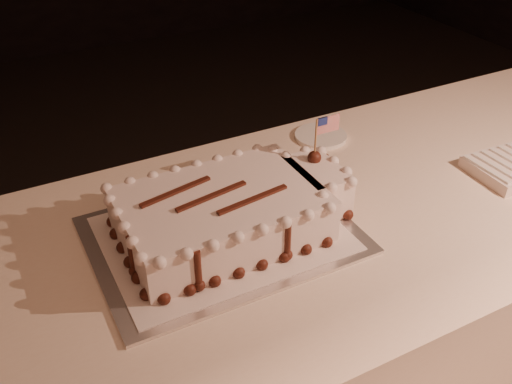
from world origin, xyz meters
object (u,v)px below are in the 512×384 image
banquet_table (307,330)px  side_plate (321,136)px  sheet_cake (234,211)px  cake_board (222,235)px

banquet_table → side_plate: (0.20, 0.29, 0.38)m
banquet_table → sheet_cake: bearing=173.6°
banquet_table → cake_board: 0.44m
banquet_table → cake_board: bearing=174.4°
sheet_cake → side_plate: (0.39, 0.27, -0.05)m
side_plate → cake_board: bearing=-147.6°
cake_board → side_plate: size_ratio=3.78×
cake_board → banquet_table: bearing=-5.3°
sheet_cake → side_plate: 0.48m
banquet_table → sheet_cake: (-0.19, 0.02, 0.43)m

